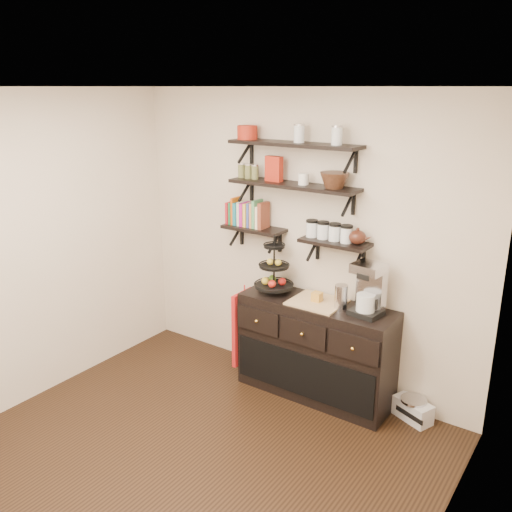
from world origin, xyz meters
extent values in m
plane|color=black|center=(0.00, 0.00, 0.00)|extent=(3.50, 3.50, 0.00)
cube|color=white|center=(0.00, 0.00, 2.70)|extent=(3.50, 3.50, 0.02)
cube|color=beige|center=(0.00, 1.75, 1.35)|extent=(3.50, 0.02, 2.70)
cube|color=beige|center=(-1.75, 0.00, 1.35)|extent=(0.02, 3.50, 2.70)
cube|color=beige|center=(1.75, 0.00, 1.35)|extent=(0.02, 3.50, 2.70)
cube|color=black|center=(0.00, 1.61, 2.23)|extent=(1.20, 0.27, 0.03)
cube|color=black|center=(-0.52, 1.74, 2.12)|extent=(0.02, 0.03, 0.20)
cube|color=black|center=(0.52, 1.74, 2.12)|extent=(0.02, 0.03, 0.20)
cube|color=black|center=(0.00, 1.61, 1.89)|extent=(1.20, 0.27, 0.03)
cube|color=black|center=(-0.52, 1.74, 1.77)|extent=(0.02, 0.03, 0.20)
cube|color=black|center=(0.52, 1.74, 1.77)|extent=(0.02, 0.03, 0.20)
cube|color=black|center=(-0.42, 1.62, 1.44)|extent=(0.60, 0.25, 0.03)
cube|color=black|center=(-0.64, 1.74, 1.32)|extent=(0.02, 0.03, 0.20)
cube|color=black|center=(-0.20, 1.74, 1.32)|extent=(0.03, 0.03, 0.20)
cube|color=black|center=(0.42, 1.62, 1.44)|extent=(0.60, 0.25, 0.03)
cube|color=black|center=(0.20, 1.74, 1.32)|extent=(0.03, 0.03, 0.20)
cube|color=black|center=(0.64, 1.74, 1.32)|extent=(0.02, 0.03, 0.20)
cube|color=#A71722|center=(-0.68, 1.63, 1.55)|extent=(0.02, 0.15, 0.20)
cube|color=#1B6437|center=(-0.65, 1.63, 1.57)|extent=(0.03, 0.15, 0.24)
cube|color=#C2520B|center=(-0.61, 1.63, 1.55)|extent=(0.04, 0.15, 0.21)
cube|color=#196D7F|center=(-0.57, 1.63, 1.57)|extent=(0.03, 0.15, 0.25)
cube|color=beige|center=(-0.54, 1.63, 1.56)|extent=(0.03, 0.15, 0.22)
cube|color=#AC1983|center=(-0.50, 1.63, 1.58)|extent=(0.04, 0.15, 0.26)
cube|color=gold|center=(-0.46, 1.63, 1.56)|extent=(0.03, 0.15, 0.23)
cube|color=#354494|center=(-0.42, 1.63, 1.55)|extent=(0.03, 0.15, 0.20)
cube|color=#C67A46|center=(-0.38, 1.63, 1.57)|extent=(0.04, 0.15, 0.24)
cube|color=#4B8E5A|center=(-0.34, 1.63, 1.55)|extent=(0.03, 0.15, 0.21)
cube|color=beige|center=(-0.31, 1.63, 1.57)|extent=(0.03, 0.15, 0.25)
cube|color=brown|center=(-0.27, 1.63, 1.56)|extent=(0.02, 0.15, 0.22)
cylinder|color=silver|center=(0.19, 1.63, 1.51)|extent=(0.10, 0.10, 0.13)
cylinder|color=silver|center=(0.30, 1.63, 1.51)|extent=(0.10, 0.10, 0.13)
cylinder|color=silver|center=(0.41, 1.63, 1.51)|extent=(0.10, 0.10, 0.13)
cylinder|color=silver|center=(0.52, 1.63, 1.51)|extent=(0.10, 0.10, 0.13)
cube|color=black|center=(0.33, 1.51, 0.45)|extent=(1.40, 0.45, 0.90)
cube|color=tan|center=(0.33, 1.51, 0.91)|extent=(0.45, 0.41, 0.02)
sphere|color=gold|center=(-0.14, 1.26, 0.70)|extent=(0.04, 0.04, 0.04)
sphere|color=gold|center=(0.33, 1.26, 0.70)|extent=(0.04, 0.04, 0.04)
sphere|color=gold|center=(0.80, 1.26, 0.70)|extent=(0.04, 0.04, 0.04)
cylinder|color=black|center=(-0.12, 1.51, 1.16)|extent=(0.02, 0.02, 0.52)
cylinder|color=black|center=(-0.12, 1.51, 0.96)|extent=(0.35, 0.35, 0.01)
cylinder|color=black|center=(-0.12, 1.51, 1.15)|extent=(0.27, 0.27, 0.02)
cylinder|color=black|center=(-0.12, 1.51, 1.34)|extent=(0.19, 0.19, 0.02)
sphere|color=#B21914|center=(-0.06, 1.56, 1.00)|extent=(0.07, 0.07, 0.07)
sphere|color=gold|center=(-0.16, 1.51, 1.19)|extent=(0.06, 0.06, 0.06)
cube|color=#BD832B|center=(0.33, 1.51, 0.96)|extent=(0.08, 0.08, 0.08)
cube|color=black|center=(0.78, 1.51, 0.92)|extent=(0.27, 0.25, 0.04)
cube|color=silver|center=(0.78, 1.59, 1.11)|extent=(0.25, 0.12, 0.37)
cube|color=silver|center=(0.78, 1.51, 1.31)|extent=(0.27, 0.25, 0.08)
cylinder|color=silver|center=(0.78, 1.49, 1.02)|extent=(0.17, 0.17, 0.14)
cylinder|color=silver|center=(0.56, 1.49, 1.01)|extent=(0.11, 0.11, 0.22)
cube|color=#A91217|center=(-0.40, 1.41, 0.51)|extent=(0.04, 0.31, 0.72)
cube|color=silver|center=(1.21, 1.64, 0.09)|extent=(0.36, 0.28, 0.17)
cylinder|color=silver|center=(1.21, 1.64, 0.19)|extent=(0.29, 0.29, 0.02)
cube|color=black|center=(1.21, 1.55, 0.09)|extent=(0.27, 0.12, 0.04)
cube|color=#9E2212|center=(-0.20, 1.61, 2.01)|extent=(0.16, 0.07, 0.22)
cylinder|color=white|center=(0.10, 1.61, 1.95)|extent=(0.09, 0.09, 0.10)
cylinder|color=#9E2212|center=(-0.48, 1.61, 2.31)|extent=(0.18, 0.18, 0.12)
camera|label=1|loc=(2.38, -2.38, 2.70)|focal=38.00mm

